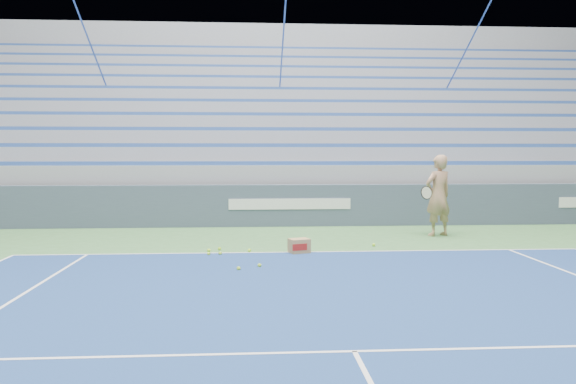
{
  "coord_description": "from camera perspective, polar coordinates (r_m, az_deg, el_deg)",
  "views": [
    {
      "loc": [
        -0.98,
        1.13,
        1.94
      ],
      "look_at": [
        -0.26,
        12.38,
        1.15
      ],
      "focal_mm": 35.0,
      "sensor_mm": 36.0,
      "label": 1
    }
  ],
  "objects": [
    {
      "name": "sponsor_barrier",
      "position": [
        14.85,
        0.17,
        -1.36
      ],
      "size": [
        30.0,
        0.32,
        1.1
      ],
      "color": "#3E4A5E",
      "rests_on": "ground"
    },
    {
      "name": "bleachers",
      "position": [
        20.5,
        -0.91,
        5.17
      ],
      "size": [
        31.0,
        9.15,
        7.3
      ],
      "color": "#92949A",
      "rests_on": "ground"
    },
    {
      "name": "tennis_player",
      "position": [
        13.52,
        15.01,
        -0.34
      ],
      "size": [
        1.01,
        0.95,
        1.89
      ],
      "color": "tan",
      "rests_on": "ground"
    },
    {
      "name": "ball_box",
      "position": [
        10.89,
        1.14,
        -5.5
      ],
      "size": [
        0.45,
        0.4,
        0.28
      ],
      "color": "#A78251",
      "rests_on": "ground"
    },
    {
      "name": "tennis_ball_0",
      "position": [
        11.05,
        -3.95,
        -5.94
      ],
      "size": [
        0.07,
        0.07,
        0.07
      ],
      "primitive_type": "sphere",
      "color": "#BBEC30",
      "rests_on": "ground"
    },
    {
      "name": "tennis_ball_1",
      "position": [
        10.78,
        -6.91,
        -6.21
      ],
      "size": [
        0.07,
        0.07,
        0.07
      ],
      "primitive_type": "sphere",
      "color": "#BBEC30",
      "rests_on": "ground"
    },
    {
      "name": "tennis_ball_2",
      "position": [
        9.6,
        -2.91,
        -7.45
      ],
      "size": [
        0.07,
        0.07,
        0.07
      ],
      "primitive_type": "sphere",
      "color": "#BBEC30",
      "rests_on": "ground"
    },
    {
      "name": "tennis_ball_3",
      "position": [
        11.31,
        -6.97,
        -5.73
      ],
      "size": [
        0.07,
        0.07,
        0.07
      ],
      "primitive_type": "sphere",
      "color": "#BBEC30",
      "rests_on": "ground"
    },
    {
      "name": "tennis_ball_4",
      "position": [
        11.14,
        -8.05,
        -5.89
      ],
      "size": [
        0.07,
        0.07,
        0.07
      ],
      "primitive_type": "sphere",
      "color": "#BBEC30",
      "rests_on": "ground"
    },
    {
      "name": "tennis_ball_5",
      "position": [
        11.82,
        8.7,
        -5.32
      ],
      "size": [
        0.07,
        0.07,
        0.07
      ],
      "primitive_type": "sphere",
      "color": "#BBEC30",
      "rests_on": "ground"
    },
    {
      "name": "tennis_ball_6",
      "position": [
        9.36,
        -5.04,
        -7.75
      ],
      "size": [
        0.07,
        0.07,
        0.07
      ],
      "primitive_type": "sphere",
      "color": "#BBEC30",
      "rests_on": "ground"
    },
    {
      "name": "tennis_ball_7",
      "position": [
        10.77,
        -8.06,
        -6.23
      ],
      "size": [
        0.07,
        0.07,
        0.07
      ],
      "primitive_type": "sphere",
      "color": "#BBEC30",
      "rests_on": "ground"
    }
  ]
}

